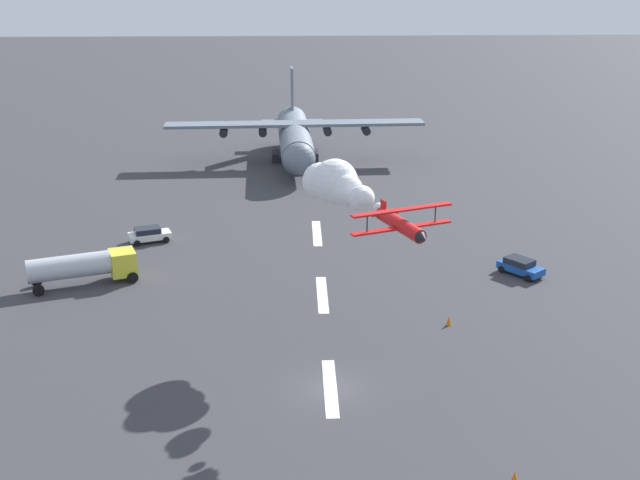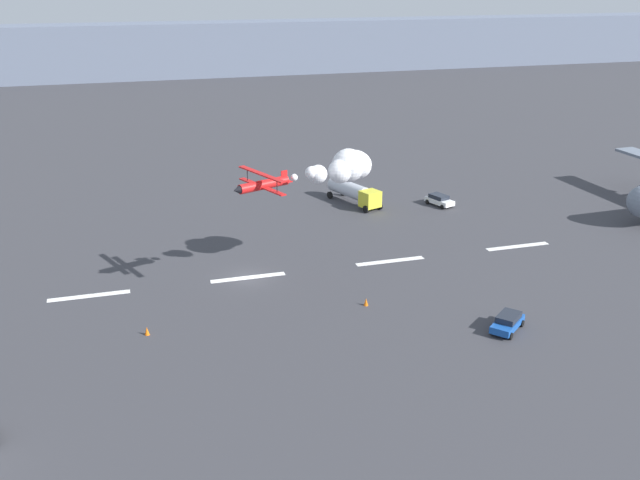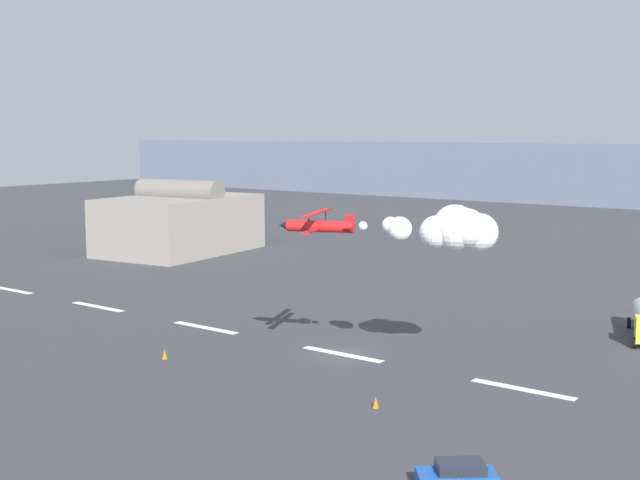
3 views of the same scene
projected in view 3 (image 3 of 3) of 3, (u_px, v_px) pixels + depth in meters
The scene contains 11 objects.
ground_plane at pixel (342, 354), 70.31m from camera, with size 440.00×440.00×0.00m, color #38383D.
runway_stripe_0 at pixel (11, 290), 99.04m from camera, with size 8.00×0.90×0.01m, color white.
runway_stripe_1 at pixel (98, 307), 89.46m from camera, with size 8.00×0.90×0.01m, color white.
runway_stripe_2 at pixel (205, 328), 79.88m from camera, with size 8.00×0.90×0.01m, color white.
runway_stripe_3 at pixel (342, 354), 70.30m from camera, with size 8.00×0.90×0.01m, color white.
runway_stripe_4 at pixel (523, 389), 60.73m from camera, with size 8.00×0.90×0.01m, color white.
stunt_biplane_red at pixel (448, 229), 61.93m from camera, with size 15.96×9.83×3.54m.
followme_car_yellow at pixel (458, 475), 43.62m from camera, with size 4.39×4.06×1.52m.
hangar_building at pixel (180, 223), 129.59m from camera, with size 18.70×25.96×11.47m.
traffic_cone_near at pixel (165, 354), 68.88m from camera, with size 0.44×0.44×0.75m, color orange.
traffic_cone_far at pixel (376, 402), 56.62m from camera, with size 0.44×0.44×0.75m, color orange.
Camera 3 is at (39.26, -56.10, 18.77)m, focal length 46.39 mm.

